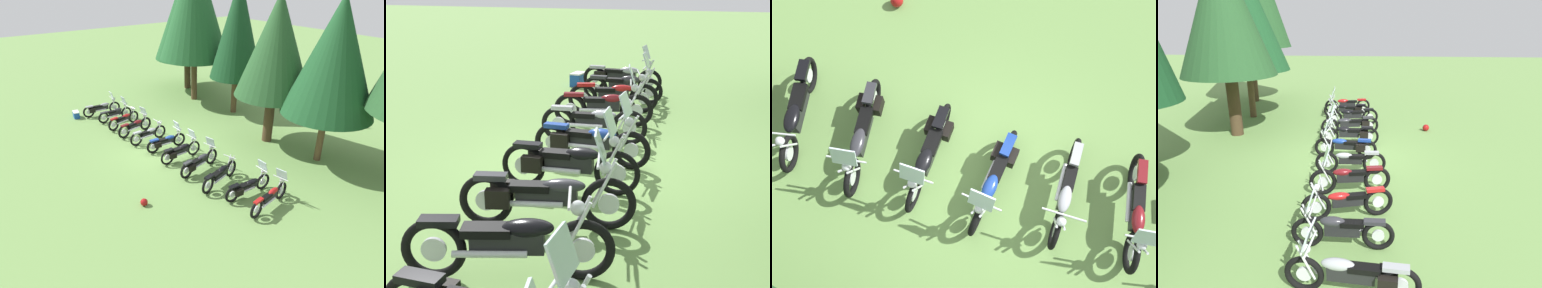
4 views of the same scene
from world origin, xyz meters
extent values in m
plane|color=#6B934C|center=(0.00, 0.00, 0.00)|extent=(80.00, 80.00, 0.00)
torus|color=black|center=(-6.24, 0.25, 0.35)|extent=(0.16, 0.71, 0.70)
cylinder|color=silver|center=(-6.24, 0.25, 0.35)|extent=(0.07, 0.27, 0.27)
torus|color=black|center=(-6.36, -1.38, 0.35)|extent=(0.16, 0.71, 0.70)
cylinder|color=silver|center=(-6.36, -1.38, 0.35)|extent=(0.07, 0.27, 0.27)
cube|color=black|center=(-6.30, -0.56, 0.47)|extent=(0.24, 0.82, 0.26)
ellipsoid|color=#9EA0A8|center=(-6.28, -0.34, 0.63)|extent=(0.26, 0.59, 0.20)
cube|color=black|center=(-6.32, -0.79, 0.60)|extent=(0.25, 0.55, 0.10)
cube|color=#9EA0A8|center=(-6.36, -1.30, 0.68)|extent=(0.20, 0.45, 0.08)
cylinder|color=silver|center=(-6.31, 0.19, 0.65)|extent=(0.07, 0.34, 0.65)
cylinder|color=silver|center=(-6.18, 0.18, 0.65)|extent=(0.07, 0.34, 0.65)
cylinder|color=silver|center=(-6.25, 0.11, 0.99)|extent=(0.71, 0.09, 0.04)
sphere|color=silver|center=(-6.24, 0.20, 0.87)|extent=(0.18, 0.18, 0.17)
cylinder|color=silver|center=(-6.20, -0.75, 0.37)|extent=(0.14, 0.81, 0.08)
cube|color=silver|center=(-6.25, 0.13, 1.17)|extent=(0.45, 0.19, 0.39)
cube|color=black|center=(-6.49, -1.17, 0.45)|extent=(0.16, 0.33, 0.26)
cube|color=black|center=(-6.21, -1.19, 0.45)|extent=(0.16, 0.33, 0.26)
torus|color=black|center=(-5.02, 0.45, 0.34)|extent=(0.12, 0.67, 0.67)
cylinder|color=silver|center=(-5.02, 0.45, 0.34)|extent=(0.05, 0.25, 0.25)
torus|color=black|center=(-5.00, -1.01, 0.34)|extent=(0.12, 0.67, 0.67)
cylinder|color=silver|center=(-5.00, -1.01, 0.34)|extent=(0.05, 0.25, 0.25)
cube|color=black|center=(-5.01, -0.28, 0.46)|extent=(0.19, 0.72, 0.27)
ellipsoid|color=#2D2D33|center=(-5.02, -0.08, 0.62)|extent=(0.24, 0.52, 0.21)
cube|color=black|center=(-5.01, -0.48, 0.59)|extent=(0.22, 0.48, 0.10)
cube|color=#2D2D33|center=(-5.01, -0.93, 0.65)|extent=(0.17, 0.44, 0.08)
cylinder|color=silver|center=(-5.09, 0.39, 0.63)|extent=(0.05, 0.34, 0.65)
cylinder|color=silver|center=(-4.96, 0.39, 0.63)|extent=(0.05, 0.34, 0.65)
cylinder|color=silver|center=(-5.02, 0.31, 0.97)|extent=(0.76, 0.05, 0.04)
sphere|color=silver|center=(-5.02, 0.40, 0.85)|extent=(0.17, 0.17, 0.17)
cylinder|color=silver|center=(-4.90, -0.44, 0.36)|extent=(0.09, 0.72, 0.08)
cube|color=silver|center=(-5.02, 0.33, 1.15)|extent=(0.44, 0.16, 0.39)
torus|color=black|center=(-4.07, 0.44, 0.36)|extent=(0.29, 0.73, 0.72)
cylinder|color=silver|center=(-4.07, 0.44, 0.36)|extent=(0.12, 0.28, 0.28)
torus|color=black|center=(-3.68, -1.00, 0.36)|extent=(0.29, 0.73, 0.72)
cylinder|color=silver|center=(-3.68, -1.00, 0.36)|extent=(0.12, 0.28, 0.28)
cube|color=black|center=(-3.88, -0.28, 0.46)|extent=(0.36, 0.76, 0.23)
ellipsoid|color=#B21919|center=(-3.93, -0.08, 0.60)|extent=(0.34, 0.56, 0.18)
cube|color=black|center=(-3.82, -0.48, 0.57)|extent=(0.32, 0.53, 0.10)
cube|color=#B21919|center=(-3.70, -0.92, 0.70)|extent=(0.27, 0.47, 0.08)
cylinder|color=silver|center=(-4.12, 0.36, 0.66)|extent=(0.13, 0.34, 0.65)
cylinder|color=silver|center=(-3.99, 0.40, 0.66)|extent=(0.13, 0.34, 0.65)
cylinder|color=silver|center=(-4.03, 0.30, 1.00)|extent=(0.74, 0.23, 0.04)
sphere|color=silver|center=(-4.06, 0.39, 0.88)|extent=(0.21, 0.21, 0.17)
cylinder|color=silver|center=(-3.73, -0.41, 0.38)|extent=(0.27, 0.73, 0.08)
torus|color=black|center=(-2.76, 0.49, 0.37)|extent=(0.25, 0.75, 0.75)
cylinder|color=silver|center=(-2.76, 0.49, 0.37)|extent=(0.10, 0.29, 0.28)
torus|color=black|center=(-2.48, -0.96, 0.37)|extent=(0.25, 0.75, 0.75)
cylinder|color=silver|center=(-2.48, -0.96, 0.37)|extent=(0.10, 0.29, 0.28)
cube|color=black|center=(-2.62, -0.23, 0.48)|extent=(0.31, 0.75, 0.25)
ellipsoid|color=maroon|center=(-2.66, -0.03, 0.64)|extent=(0.32, 0.55, 0.19)
cube|color=black|center=(-2.58, -0.43, 0.61)|extent=(0.30, 0.52, 0.10)
cube|color=maroon|center=(-2.49, -0.88, 0.72)|extent=(0.24, 0.46, 0.08)
cylinder|color=silver|center=(-2.81, 0.42, 0.67)|extent=(0.11, 0.34, 0.65)
cylinder|color=silver|center=(-2.68, 0.45, 0.67)|extent=(0.11, 0.34, 0.65)
cylinder|color=silver|center=(-2.73, 0.36, 1.01)|extent=(0.64, 0.15, 0.04)
sphere|color=silver|center=(-2.75, 0.44, 0.89)|extent=(0.20, 0.20, 0.17)
cylinder|color=silver|center=(-2.48, -0.37, 0.39)|extent=(0.21, 0.73, 0.08)
cube|color=silver|center=(-2.73, 0.37, 1.19)|extent=(0.46, 0.23, 0.39)
torus|color=black|center=(-1.40, 0.59, 0.36)|extent=(0.15, 0.72, 0.72)
cylinder|color=silver|center=(-1.40, 0.59, 0.36)|extent=(0.07, 0.28, 0.28)
torus|color=black|center=(-1.30, -0.86, 0.36)|extent=(0.15, 0.72, 0.72)
cylinder|color=silver|center=(-1.30, -0.86, 0.36)|extent=(0.07, 0.28, 0.28)
cube|color=black|center=(-1.35, -0.14, 0.46)|extent=(0.23, 0.73, 0.23)
ellipsoid|color=#9EA0A8|center=(-1.37, 0.06, 0.60)|extent=(0.26, 0.53, 0.18)
cube|color=black|center=(-1.34, -0.34, 0.57)|extent=(0.24, 0.49, 0.10)
cube|color=#9EA0A8|center=(-1.31, -0.78, 0.70)|extent=(0.19, 0.45, 0.08)
cylinder|color=silver|center=(-1.46, 0.53, 0.66)|extent=(0.07, 0.34, 0.65)
cylinder|color=silver|center=(-1.33, 0.54, 0.66)|extent=(0.07, 0.34, 0.65)
cylinder|color=silver|center=(-1.39, 0.45, 0.99)|extent=(0.76, 0.09, 0.04)
sphere|color=silver|center=(-1.40, 0.54, 0.87)|extent=(0.18, 0.18, 0.17)
cylinder|color=silver|center=(-1.23, -0.29, 0.38)|extent=(0.13, 0.73, 0.08)
torus|color=black|center=(-0.03, 0.89, 0.35)|extent=(0.14, 0.70, 0.69)
cylinder|color=silver|center=(-0.03, 0.89, 0.35)|extent=(0.06, 0.27, 0.26)
torus|color=black|center=(-0.10, -0.59, 0.35)|extent=(0.14, 0.70, 0.69)
cylinder|color=silver|center=(-0.10, -0.59, 0.35)|extent=(0.06, 0.27, 0.26)
cube|color=black|center=(-0.07, 0.15, 0.45)|extent=(0.23, 0.74, 0.24)
ellipsoid|color=navy|center=(-0.06, 0.35, 0.60)|extent=(0.27, 0.53, 0.18)
cube|color=black|center=(-0.08, -0.06, 0.57)|extent=(0.25, 0.50, 0.10)
cube|color=navy|center=(-0.10, -0.51, 0.67)|extent=(0.20, 0.45, 0.08)
cylinder|color=silver|center=(-0.11, 0.83, 0.64)|extent=(0.06, 0.34, 0.65)
cylinder|color=silver|center=(0.04, 0.82, 0.64)|extent=(0.06, 0.34, 0.65)
cylinder|color=silver|center=(-0.04, 0.75, 0.98)|extent=(0.73, 0.07, 0.04)
sphere|color=silver|center=(-0.03, 0.84, 0.86)|extent=(0.18, 0.18, 0.17)
cylinder|color=silver|center=(0.05, -0.02, 0.37)|extent=(0.12, 0.74, 0.08)
cube|color=silver|center=(-0.04, 0.77, 1.16)|extent=(0.45, 0.17, 0.39)
cube|color=black|center=(-0.25, -0.39, 0.45)|extent=(0.16, 0.33, 0.26)
cube|color=black|center=(0.06, -0.40, 0.45)|extent=(0.16, 0.33, 0.26)
torus|color=black|center=(1.20, 0.89, 0.36)|extent=(0.11, 0.73, 0.73)
cylinder|color=silver|center=(1.20, 0.89, 0.36)|extent=(0.06, 0.29, 0.29)
torus|color=black|center=(1.25, -0.63, 0.36)|extent=(0.11, 0.73, 0.73)
cylinder|color=silver|center=(1.25, -0.63, 0.36)|extent=(0.06, 0.29, 0.29)
cube|color=black|center=(1.23, 0.13, 0.48)|extent=(0.25, 0.76, 0.26)
ellipsoid|color=black|center=(1.22, 0.34, 0.64)|extent=(0.29, 0.55, 0.20)
cube|color=black|center=(1.23, -0.08, 0.61)|extent=(0.27, 0.51, 0.10)
cube|color=black|center=(1.25, -0.55, 0.71)|extent=(0.22, 0.45, 0.08)
cylinder|color=silver|center=(1.12, 0.83, 0.66)|extent=(0.06, 0.34, 0.65)
cylinder|color=silver|center=(1.29, 0.83, 0.66)|extent=(0.06, 0.34, 0.65)
cylinder|color=silver|center=(1.21, 0.75, 1.00)|extent=(0.73, 0.06, 0.04)
sphere|color=silver|center=(1.20, 0.84, 0.88)|extent=(0.18, 0.18, 0.17)
cylinder|color=silver|center=(1.37, -0.03, 0.38)|extent=(0.11, 0.76, 0.08)
cube|color=silver|center=(1.21, 0.77, 1.18)|extent=(0.44, 0.17, 0.39)
cube|color=black|center=(1.07, -0.44, 0.46)|extent=(0.15, 0.32, 0.26)
cube|color=black|center=(1.42, -0.43, 0.46)|extent=(0.15, 0.32, 0.26)
torus|color=black|center=(2.38, 1.03, 0.37)|extent=(0.25, 0.75, 0.74)
cylinder|color=silver|center=(2.38, 1.03, 0.37)|extent=(0.11, 0.29, 0.29)
torus|color=black|center=(2.72, -0.61, 0.37)|extent=(0.25, 0.75, 0.74)
cylinder|color=silver|center=(2.72, -0.61, 0.37)|extent=(0.11, 0.29, 0.29)
cube|color=black|center=(2.55, 0.21, 0.48)|extent=(0.37, 0.85, 0.23)
ellipsoid|color=#2D2D33|center=(2.50, 0.44, 0.62)|extent=(0.37, 0.63, 0.18)
cube|color=black|center=(2.60, -0.01, 0.59)|extent=(0.35, 0.59, 0.10)
cube|color=#2D2D33|center=(2.70, -0.53, 0.72)|extent=(0.27, 0.47, 0.08)
cylinder|color=silver|center=(2.32, 0.96, 0.67)|extent=(0.11, 0.34, 0.65)
cylinder|color=silver|center=(2.47, 0.99, 0.67)|extent=(0.11, 0.34, 0.65)
cylinder|color=silver|center=(2.41, 0.89, 1.01)|extent=(0.71, 0.18, 0.04)
sphere|color=silver|center=(2.39, 0.98, 0.89)|extent=(0.20, 0.20, 0.17)
cylinder|color=silver|center=(2.71, 0.06, 0.39)|extent=(0.24, 0.83, 0.08)
cube|color=silver|center=(2.41, 0.91, 1.19)|extent=(0.46, 0.24, 0.39)
cube|color=black|center=(2.52, -0.44, 0.47)|extent=(0.20, 0.34, 0.26)
cube|color=black|center=(2.84, -0.38, 0.47)|extent=(0.20, 0.34, 0.26)
torus|color=black|center=(3.70, 1.03, 0.37)|extent=(0.30, 0.75, 0.74)
cylinder|color=silver|center=(3.70, 1.03, 0.37)|extent=(0.12, 0.29, 0.29)
torus|color=black|center=(4.14, -0.59, 0.37)|extent=(0.30, 0.75, 0.74)
cylinder|color=silver|center=(4.14, -0.59, 0.37)|extent=(0.12, 0.29, 0.29)
cube|color=black|center=(3.92, 0.22, 0.49)|extent=(0.44, 0.86, 0.26)
ellipsoid|color=black|center=(3.86, 0.44, 0.64)|extent=(0.43, 0.64, 0.20)
cube|color=black|center=(3.98, 0.00, 0.61)|extent=(0.40, 0.60, 0.10)
cube|color=black|center=(4.12, -0.51, 0.72)|extent=(0.32, 0.48, 0.08)
cylinder|color=silver|center=(3.64, 0.95, 0.67)|extent=(0.13, 0.34, 0.65)
cylinder|color=silver|center=(3.80, 0.99, 0.67)|extent=(0.13, 0.34, 0.65)
cylinder|color=silver|center=(3.74, 0.89, 1.01)|extent=(0.59, 0.19, 0.04)
sphere|color=silver|center=(3.72, 0.98, 0.89)|extent=(0.21, 0.21, 0.17)
cylinder|color=silver|center=(4.11, 0.08, 0.39)|extent=(0.29, 0.82, 0.08)
cube|color=black|center=(5.16, -0.12, 0.68)|extent=(0.21, 0.45, 0.08)
cylinder|color=silver|center=(5.22, 1.26, 0.98)|extent=(0.63, 0.06, 0.04)
sphere|color=silver|center=(5.22, 1.35, 0.86)|extent=(0.18, 0.18, 0.17)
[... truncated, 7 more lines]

